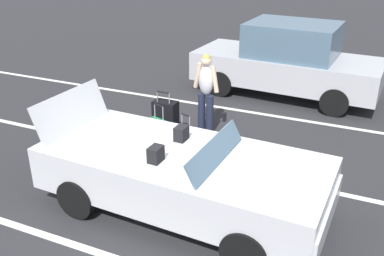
# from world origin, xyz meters

# --- Properties ---
(ground_plane) EXTENTS (80.00, 80.00, 0.00)m
(ground_plane) POSITION_xyz_m (0.00, 0.00, 0.00)
(ground_plane) COLOR #28282B
(lot_line_mid) EXTENTS (18.00, 0.12, 0.01)m
(lot_line_mid) POSITION_xyz_m (0.00, 1.37, 0.00)
(lot_line_mid) COLOR silver
(lot_line_mid) RESTS_ON ground_plane
(lot_line_far) EXTENTS (18.00, 0.12, 0.01)m
(lot_line_far) POSITION_xyz_m (0.00, 4.07, 0.00)
(lot_line_far) COLOR silver
(lot_line_far) RESTS_ON ground_plane
(convertible_car) EXTENTS (4.23, 1.98, 1.53)m
(convertible_car) POSITION_xyz_m (0.20, -0.01, 0.59)
(convertible_car) COLOR silver
(convertible_car) RESTS_ON ground_plane
(suitcase_large_black) EXTENTS (0.48, 0.30, 0.97)m
(suitcase_large_black) POSITION_xyz_m (-1.39, 2.18, 0.37)
(suitcase_large_black) COLOR black
(suitcase_large_black) RESTS_ON ground_plane
(suitcase_medium_bright) EXTENTS (0.46, 0.36, 0.92)m
(suitcase_medium_bright) POSITION_xyz_m (-1.23, 1.51, 0.31)
(suitcase_medium_bright) COLOR #19723F
(suitcase_medium_bright) RESTS_ON ground_plane
(suitcase_small_carryon) EXTENTS (0.39, 0.30, 0.82)m
(suitcase_small_carryon) POSITION_xyz_m (-0.68, 1.52, 0.25)
(suitcase_small_carryon) COLOR #991E8C
(suitcase_small_carryon) RESTS_ON ground_plane
(duffel_bag) EXTENTS (0.42, 0.68, 0.34)m
(duffel_bag) POSITION_xyz_m (0.00, 2.00, 0.16)
(duffel_bag) COLOR #991E8C
(duffel_bag) RESTS_ON ground_plane
(traveler_person) EXTENTS (0.61, 0.29, 1.65)m
(traveler_person) POSITION_xyz_m (-0.72, 2.65, 0.93)
(traveler_person) COLOR #1E2338
(traveler_person) RESTS_ON ground_plane
(parked_sedan_near) EXTENTS (4.61, 2.10, 1.82)m
(parked_sedan_near) POSITION_xyz_m (0.27, 5.57, 0.89)
(parked_sedan_near) COLOR #B2B2B7
(parked_sedan_near) RESTS_ON ground_plane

